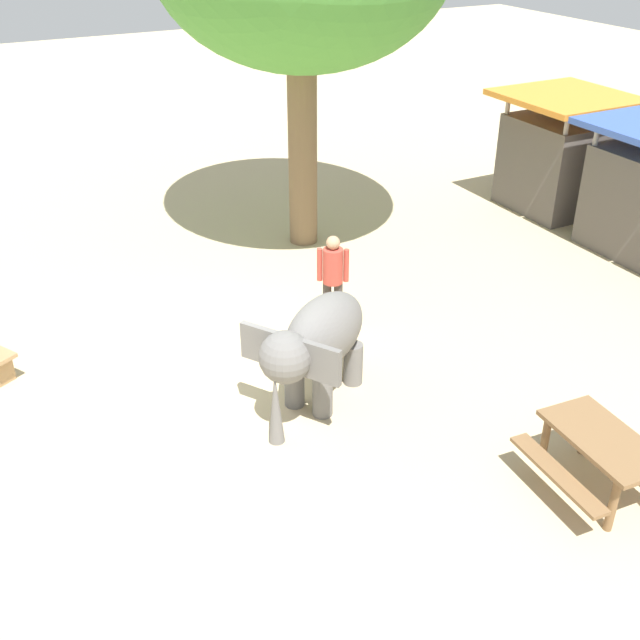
% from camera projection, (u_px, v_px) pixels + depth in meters
% --- Properties ---
extents(ground_plane, '(60.00, 60.00, 0.00)m').
position_uv_depth(ground_plane, '(197.00, 373.00, 11.47)').
color(ground_plane, tan).
extents(elephant, '(1.91, 2.09, 1.52)m').
position_uv_depth(elephant, '(316.00, 342.00, 10.38)').
color(elephant, slate).
rests_on(elephant, ground_plane).
extents(person_handler, '(0.32, 0.45, 1.62)m').
position_uv_depth(person_handler, '(333.00, 275.00, 12.22)').
color(person_handler, '#3F3833').
rests_on(person_handler, ground_plane).
extents(picnic_table_near, '(1.60, 1.58, 0.78)m').
position_uv_depth(picnic_table_near, '(602.00, 450.00, 9.01)').
color(picnic_table_near, brown).
rests_on(picnic_table_near, ground_plane).
extents(market_stall_orange, '(2.50, 2.50, 2.52)m').
position_uv_depth(market_stall_orange, '(558.00, 158.00, 16.80)').
color(market_stall_orange, '#59514C').
rests_on(market_stall_orange, ground_plane).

